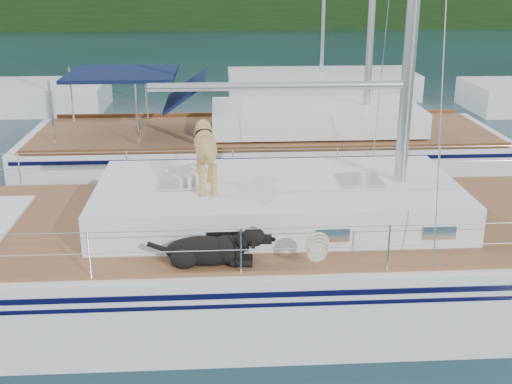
{
  "coord_description": "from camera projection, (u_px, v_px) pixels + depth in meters",
  "views": [
    {
      "loc": [
        -0.04,
        -8.77,
        4.75
      ],
      "look_at": [
        0.5,
        0.2,
        1.6
      ],
      "focal_mm": 45.0,
      "sensor_mm": 36.0,
      "label": 1
    }
  ],
  "objects": [
    {
      "name": "bg_boat_center",
      "position": [
        321.0,
        84.0,
        24.99
      ],
      "size": [
        7.2,
        3.0,
        11.65
      ],
      "color": "white",
      "rests_on": "ground"
    },
    {
      "name": "main_sailboat",
      "position": [
        229.0,
        255.0,
        9.61
      ],
      "size": [
        12.0,
        3.8,
        14.01
      ],
      "color": "white",
      "rests_on": "ground"
    },
    {
      "name": "ground",
      "position": [
        224.0,
        295.0,
        9.84
      ],
      "size": [
        120.0,
        120.0,
        0.0
      ],
      "primitive_type": "plane",
      "color": "black",
      "rests_on": "ground"
    },
    {
      "name": "shore_bank",
      "position": [
        217.0,
        21.0,
        53.16
      ],
      "size": [
        92.0,
        1.0,
        1.2
      ],
      "primitive_type": "cube",
      "color": "#595147",
      "rests_on": "ground"
    },
    {
      "name": "neighbor_sailboat",
      "position": [
        269.0,
        152.0,
        15.21
      ],
      "size": [
        11.0,
        3.5,
        13.3
      ],
      "color": "white",
      "rests_on": "ground"
    }
  ]
}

